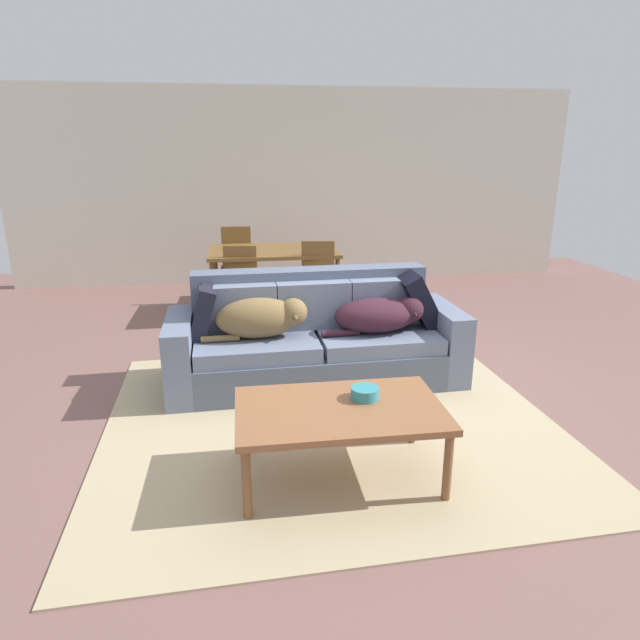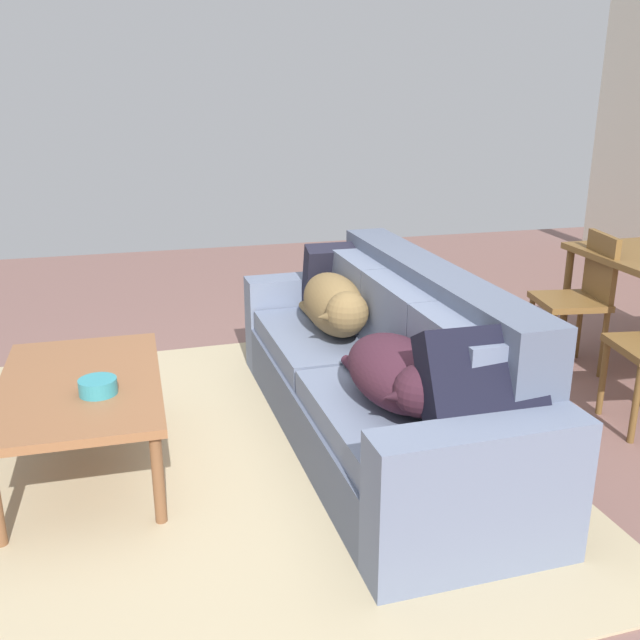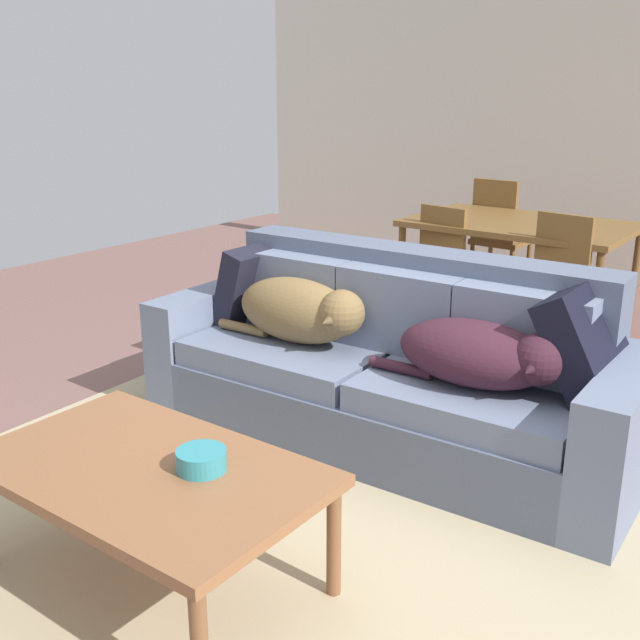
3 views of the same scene
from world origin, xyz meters
The scene contains 13 objects.
ground_plane centered at (0.00, 0.00, 0.00)m, with size 10.00×10.00×0.00m, color #7B5750.
area_rug centered at (-0.26, -0.55, 0.01)m, with size 3.14×2.88×0.01m, color tan.
couch centered at (-0.26, 0.25, 0.35)m, with size 2.42×0.93×0.90m.
dog_on_left_cushion centered at (-0.69, 0.11, 0.61)m, with size 0.84×0.34×0.32m.
dog_on_right_cushion centered at (0.26, 0.12, 0.58)m, with size 0.86×0.41×0.29m.
throw_pillow_by_left_arm centered at (-1.15, 0.26, 0.63)m, with size 0.13×0.43×0.43m, color black.
throw_pillow_by_right_arm centered at (0.63, 0.32, 0.65)m, with size 0.15×0.47×0.47m, color black.
coffee_table centered at (-0.32, -1.23, 0.41)m, with size 1.19×0.73×0.46m.
bowl_on_coffee_table centered at (-0.15, -1.14, 0.49)m, with size 0.17×0.17×0.07m, color teal.
dining_table centered at (-0.47, 2.30, 0.69)m, with size 1.48×0.97×0.76m.
dining_chair_near_left centered at (-0.87, 1.77, 0.50)m, with size 0.45×0.45×0.88m.
dining_chair_near_right centered at (-0.02, 1.73, 0.51)m, with size 0.45×0.45×0.92m.
dining_chair_far_left centered at (-0.89, 2.92, 0.53)m, with size 0.41×0.41×0.96m.
Camera 3 is at (1.50, -2.71, 1.69)m, focal length 42.49 mm.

